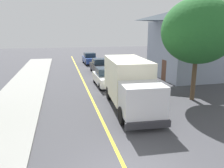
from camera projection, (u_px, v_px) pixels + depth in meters
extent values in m
cube|color=gold|center=(91.00, 98.00, 16.98)|extent=(0.16, 56.00, 0.01)
cube|color=#F2EDCC|center=(127.00, 78.00, 15.14)|extent=(2.67, 5.13, 2.60)
cube|color=silver|center=(142.00, 99.00, 11.91)|extent=(2.39, 2.12, 1.70)
cube|color=#1E2D3D|center=(148.00, 97.00, 10.96)|extent=(2.04, 0.19, 0.75)
cube|color=#2D2D33|center=(148.00, 125.00, 11.12)|extent=(2.41, 0.33, 0.36)
cylinder|color=black|center=(158.00, 113.00, 12.50)|extent=(0.35, 1.02, 1.00)
cylinder|color=black|center=(122.00, 115.00, 12.15)|extent=(0.35, 1.02, 1.00)
cylinder|color=black|center=(136.00, 91.00, 16.85)|extent=(0.35, 1.02, 1.00)
cylinder|color=black|center=(109.00, 93.00, 16.50)|extent=(0.35, 1.02, 1.00)
cube|color=silver|center=(106.00, 79.00, 20.50)|extent=(1.89, 4.44, 0.76)
cube|color=#1E2D3D|center=(105.00, 71.00, 20.47)|extent=(1.62, 1.83, 0.64)
cylinder|color=black|center=(118.00, 85.00, 19.45)|extent=(0.23, 0.64, 0.64)
cylinder|color=black|center=(100.00, 86.00, 19.06)|extent=(0.23, 0.64, 0.64)
cylinder|color=black|center=(110.00, 79.00, 22.09)|extent=(0.23, 0.64, 0.64)
cylinder|color=black|center=(95.00, 80.00, 21.71)|extent=(0.23, 0.64, 0.64)
cube|color=black|center=(100.00, 67.00, 26.91)|extent=(1.94, 4.46, 0.76)
cube|color=#1E2D3D|center=(99.00, 61.00, 26.88)|extent=(1.64, 1.85, 0.64)
cylinder|color=black|center=(109.00, 72.00, 25.87)|extent=(0.24, 0.65, 0.64)
cylinder|color=black|center=(96.00, 72.00, 25.47)|extent=(0.24, 0.65, 0.64)
cylinder|color=black|center=(104.00, 68.00, 28.50)|extent=(0.24, 0.65, 0.64)
cylinder|color=black|center=(92.00, 68.00, 28.10)|extent=(0.24, 0.65, 0.64)
cube|color=#2D4793|center=(90.00, 60.00, 33.71)|extent=(1.97, 4.47, 0.76)
cube|color=#1E2D3D|center=(90.00, 55.00, 33.68)|extent=(1.65, 1.86, 0.64)
cylinder|color=black|center=(97.00, 63.00, 32.67)|extent=(0.24, 0.65, 0.64)
cylinder|color=black|center=(86.00, 63.00, 32.27)|extent=(0.24, 0.65, 0.64)
cylinder|color=black|center=(93.00, 60.00, 35.31)|extent=(0.24, 0.65, 0.64)
cylinder|color=black|center=(83.00, 61.00, 34.90)|extent=(0.24, 0.65, 0.64)
cylinder|color=gray|center=(150.00, 80.00, 18.01)|extent=(0.08, 0.08, 2.20)
cylinder|color=red|center=(151.00, 66.00, 17.76)|extent=(0.76, 0.03, 0.76)
cylinder|color=white|center=(151.00, 66.00, 17.78)|extent=(0.80, 0.02, 0.80)
cube|color=#939EB2|center=(206.00, 49.00, 24.31)|extent=(10.89, 7.32, 6.00)
pyramid|color=#333D47|center=(210.00, 11.00, 23.34)|extent=(11.97, 8.05, 2.01)
cube|color=brown|center=(164.00, 70.00, 22.63)|extent=(0.10, 1.00, 2.10)
cylinder|color=brown|center=(193.00, 81.00, 16.22)|extent=(0.33, 0.33, 2.85)
ellipsoid|color=#236028|center=(198.00, 31.00, 15.35)|extent=(5.11, 5.11, 4.60)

